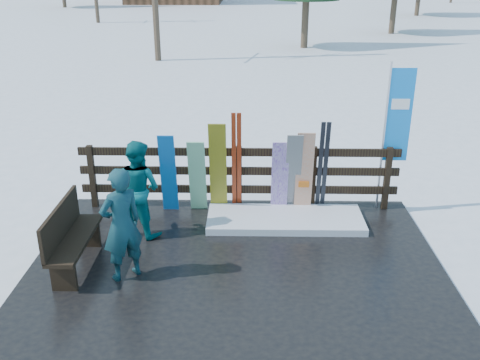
{
  "coord_description": "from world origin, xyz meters",
  "views": [
    {
      "loc": [
        0.18,
        -6.52,
        4.19
      ],
      "look_at": [
        0.04,
        1.0,
        1.1
      ],
      "focal_mm": 40.0,
      "sensor_mm": 36.0,
      "label": 1
    }
  ],
  "objects_px": {
    "rental_flag": "(395,121)",
    "person_front": "(122,225)",
    "bench": "(70,235)",
    "snowboard_4": "(293,174)",
    "snowboard_2": "(218,168)",
    "snowboard_5": "(304,173)",
    "snowboard_0": "(168,174)",
    "snowboard_1": "(197,177)",
    "person_back": "(138,188)",
    "snowboard_3": "(280,177)"
  },
  "relations": [
    {
      "from": "snowboard_2",
      "to": "snowboard_5",
      "type": "bearing_deg",
      "value": 0.0
    },
    {
      "from": "snowboard_2",
      "to": "person_back",
      "type": "xyz_separation_m",
      "value": [
        -1.22,
        -0.78,
        -0.04
      ]
    },
    {
      "from": "snowboard_0",
      "to": "rental_flag",
      "type": "height_order",
      "value": "rental_flag"
    },
    {
      "from": "bench",
      "to": "snowboard_1",
      "type": "height_order",
      "value": "snowboard_1"
    },
    {
      "from": "snowboard_0",
      "to": "person_back",
      "type": "bearing_deg",
      "value": -114.71
    },
    {
      "from": "rental_flag",
      "to": "snowboard_4",
      "type": "bearing_deg",
      "value": -171.04
    },
    {
      "from": "snowboard_1",
      "to": "snowboard_0",
      "type": "bearing_deg",
      "value": 180.0
    },
    {
      "from": "rental_flag",
      "to": "snowboard_0",
      "type": "bearing_deg",
      "value": -175.99
    },
    {
      "from": "snowboard_4",
      "to": "snowboard_5",
      "type": "xyz_separation_m",
      "value": [
        0.19,
        0.0,
        0.01
      ]
    },
    {
      "from": "snowboard_4",
      "to": "snowboard_2",
      "type": "bearing_deg",
      "value": -180.0
    },
    {
      "from": "bench",
      "to": "snowboard_4",
      "type": "distance_m",
      "value": 3.78
    },
    {
      "from": "snowboard_3",
      "to": "snowboard_5",
      "type": "xyz_separation_m",
      "value": [
        0.42,
        0.0,
        0.08
      ]
    },
    {
      "from": "snowboard_4",
      "to": "person_back",
      "type": "bearing_deg",
      "value": -162.66
    },
    {
      "from": "snowboard_1",
      "to": "snowboard_4",
      "type": "height_order",
      "value": "snowboard_4"
    },
    {
      "from": "snowboard_0",
      "to": "snowboard_5",
      "type": "relative_size",
      "value": 0.97
    },
    {
      "from": "snowboard_1",
      "to": "snowboard_2",
      "type": "xyz_separation_m",
      "value": [
        0.36,
        -0.0,
        0.15
      ]
    },
    {
      "from": "snowboard_1",
      "to": "person_front",
      "type": "distance_m",
      "value": 2.25
    },
    {
      "from": "snowboard_0",
      "to": "rental_flag",
      "type": "distance_m",
      "value": 3.96
    },
    {
      "from": "rental_flag",
      "to": "person_back",
      "type": "relative_size",
      "value": 1.65
    },
    {
      "from": "snowboard_2",
      "to": "person_back",
      "type": "distance_m",
      "value": 1.45
    },
    {
      "from": "snowboard_5",
      "to": "person_front",
      "type": "xyz_separation_m",
      "value": [
        -2.66,
        -2.09,
        0.06
      ]
    },
    {
      "from": "bench",
      "to": "snowboard_4",
      "type": "bearing_deg",
      "value": 29.32
    },
    {
      "from": "person_front",
      "to": "bench",
      "type": "bearing_deg",
      "value": -55.78
    },
    {
      "from": "person_front",
      "to": "snowboard_3",
      "type": "bearing_deg",
      "value": -176.36
    },
    {
      "from": "snowboard_0",
      "to": "snowboard_5",
      "type": "bearing_deg",
      "value": 0.0
    },
    {
      "from": "snowboard_2",
      "to": "snowboard_0",
      "type": "bearing_deg",
      "value": 180.0
    },
    {
      "from": "rental_flag",
      "to": "snowboard_2",
      "type": "bearing_deg",
      "value": -174.86
    },
    {
      "from": "snowboard_3",
      "to": "snowboard_0",
      "type": "bearing_deg",
      "value": 180.0
    },
    {
      "from": "rental_flag",
      "to": "person_front",
      "type": "distance_m",
      "value": 4.87
    },
    {
      "from": "snowboard_1",
      "to": "person_back",
      "type": "bearing_deg",
      "value": -137.64
    },
    {
      "from": "bench",
      "to": "person_front",
      "type": "xyz_separation_m",
      "value": [
        0.82,
        -0.24,
        0.3
      ]
    },
    {
      "from": "person_back",
      "to": "snowboard_1",
      "type": "bearing_deg",
      "value": -108.96
    },
    {
      "from": "person_front",
      "to": "snowboard_5",
      "type": "bearing_deg",
      "value": 178.84
    },
    {
      "from": "snowboard_4",
      "to": "person_front",
      "type": "bearing_deg",
      "value": -139.77
    },
    {
      "from": "rental_flag",
      "to": "snowboard_5",
      "type": "bearing_deg",
      "value": -169.95
    },
    {
      "from": "snowboard_2",
      "to": "person_front",
      "type": "bearing_deg",
      "value": -119.58
    },
    {
      "from": "snowboard_1",
      "to": "person_back",
      "type": "xyz_separation_m",
      "value": [
        -0.86,
        -0.78,
        0.11
      ]
    },
    {
      "from": "snowboard_0",
      "to": "person_front",
      "type": "height_order",
      "value": "person_front"
    },
    {
      "from": "snowboard_1",
      "to": "person_front",
      "type": "bearing_deg",
      "value": -111.59
    },
    {
      "from": "bench",
      "to": "snowboard_1",
      "type": "relative_size",
      "value": 1.08
    },
    {
      "from": "snowboard_5",
      "to": "snowboard_3",
      "type": "bearing_deg",
      "value": 180.0
    },
    {
      "from": "snowboard_1",
      "to": "snowboard_2",
      "type": "relative_size",
      "value": 0.82
    },
    {
      "from": "snowboard_4",
      "to": "rental_flag",
      "type": "relative_size",
      "value": 0.58
    },
    {
      "from": "snowboard_1",
      "to": "bench",
      "type": "bearing_deg",
      "value": -131.69
    },
    {
      "from": "snowboard_5",
      "to": "person_front",
      "type": "relative_size",
      "value": 0.93
    },
    {
      "from": "snowboard_3",
      "to": "snowboard_5",
      "type": "relative_size",
      "value": 0.9
    },
    {
      "from": "snowboard_0",
      "to": "rental_flag",
      "type": "xyz_separation_m",
      "value": [
        3.86,
        0.27,
        0.88
      ]
    },
    {
      "from": "snowboard_3",
      "to": "rental_flag",
      "type": "distance_m",
      "value": 2.17
    },
    {
      "from": "snowboard_3",
      "to": "snowboard_4",
      "type": "bearing_deg",
      "value": 0.0
    },
    {
      "from": "snowboard_0",
      "to": "snowboard_4",
      "type": "relative_size",
      "value": 0.97
    }
  ]
}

